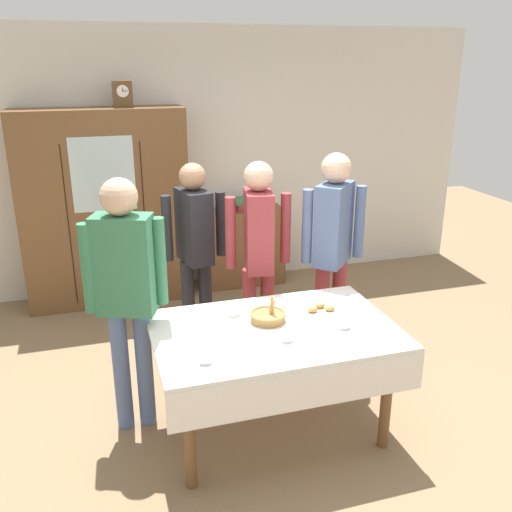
# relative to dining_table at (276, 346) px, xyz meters

# --- Properties ---
(ground_plane) EXTENTS (12.00, 12.00, 0.00)m
(ground_plane) POSITION_rel_dining_table_xyz_m (0.00, 0.23, -0.65)
(ground_plane) COLOR #846B4C
(ground_plane) RESTS_ON ground
(back_wall) EXTENTS (6.40, 0.10, 2.70)m
(back_wall) POSITION_rel_dining_table_xyz_m (0.00, 2.88, 0.70)
(back_wall) COLOR silver
(back_wall) RESTS_ON ground
(dining_table) EXTENTS (1.53, 1.01, 0.76)m
(dining_table) POSITION_rel_dining_table_xyz_m (0.00, 0.00, 0.00)
(dining_table) COLOR brown
(dining_table) RESTS_ON ground
(wall_cabinet) EXTENTS (1.61, 0.46, 1.94)m
(wall_cabinet) POSITION_rel_dining_table_xyz_m (-0.90, 2.59, 0.32)
(wall_cabinet) COLOR brown
(wall_cabinet) RESTS_ON ground
(mantel_clock) EXTENTS (0.18, 0.11, 0.24)m
(mantel_clock) POSITION_rel_dining_table_xyz_m (-0.65, 2.59, 1.41)
(mantel_clock) COLOR brown
(mantel_clock) RESTS_ON wall_cabinet
(bookshelf_low) EXTENTS (0.91, 0.35, 0.84)m
(bookshelf_low) POSITION_rel_dining_table_xyz_m (0.51, 2.64, -0.23)
(bookshelf_low) COLOR brown
(bookshelf_low) RESTS_ON ground
(book_stack) EXTENTS (0.16, 0.21, 0.13)m
(book_stack) POSITION_rel_dining_table_xyz_m (0.51, 2.64, 0.26)
(book_stack) COLOR #99332D
(book_stack) RESTS_ON bookshelf_low
(tea_cup_mid_left) EXTENTS (0.13, 0.13, 0.06)m
(tea_cup_mid_left) POSITION_rel_dining_table_xyz_m (0.01, -0.16, 0.13)
(tea_cup_mid_left) COLOR white
(tea_cup_mid_left) RESTS_ON dining_table
(tea_cup_far_right) EXTENTS (0.13, 0.13, 0.06)m
(tea_cup_far_right) POSITION_rel_dining_table_xyz_m (-0.51, -0.27, 0.13)
(tea_cup_far_right) COLOR white
(tea_cup_far_right) RESTS_ON dining_table
(tea_cup_far_left) EXTENTS (0.13, 0.13, 0.06)m
(tea_cup_far_left) POSITION_rel_dining_table_xyz_m (-0.21, 0.28, 0.13)
(tea_cup_far_left) COLOR white
(tea_cup_far_left) RESTS_ON dining_table
(tea_cup_center) EXTENTS (0.13, 0.13, 0.06)m
(tea_cup_center) POSITION_rel_dining_table_xyz_m (0.41, -0.10, 0.13)
(tea_cup_center) COLOR silver
(tea_cup_center) RESTS_ON dining_table
(bread_basket) EXTENTS (0.24, 0.24, 0.16)m
(bread_basket) POSITION_rel_dining_table_xyz_m (-0.01, 0.15, 0.14)
(bread_basket) COLOR #9E7542
(bread_basket) RESTS_ON dining_table
(pastry_plate) EXTENTS (0.28, 0.28, 0.05)m
(pastry_plate) POSITION_rel_dining_table_xyz_m (0.37, 0.16, 0.12)
(pastry_plate) COLOR white
(pastry_plate) RESTS_ON dining_table
(spoon_near_left) EXTENTS (0.12, 0.02, 0.01)m
(spoon_near_left) POSITION_rel_dining_table_xyz_m (-0.25, 0.05, 0.11)
(spoon_near_left) COLOR silver
(spoon_near_left) RESTS_ON dining_table
(spoon_far_left) EXTENTS (0.12, 0.02, 0.01)m
(spoon_far_left) POSITION_rel_dining_table_xyz_m (-0.43, 0.30, 0.11)
(spoon_far_left) COLOR silver
(spoon_far_left) RESTS_ON dining_table
(spoon_near_right) EXTENTS (0.12, 0.02, 0.01)m
(spoon_near_right) POSITION_rel_dining_table_xyz_m (0.65, 0.10, 0.11)
(spoon_near_right) COLOR silver
(spoon_near_right) RESTS_ON dining_table
(person_behind_table_left) EXTENTS (0.52, 0.40, 1.72)m
(person_behind_table_left) POSITION_rel_dining_table_xyz_m (0.74, 0.81, 0.40)
(person_behind_table_left) COLOR #933338
(person_behind_table_left) RESTS_ON ground
(person_by_cabinet) EXTENTS (0.52, 0.39, 1.61)m
(person_by_cabinet) POSITION_rel_dining_table_xyz_m (-0.25, 1.33, 0.32)
(person_by_cabinet) COLOR #232328
(person_by_cabinet) RESTS_ON ground
(person_near_right_end) EXTENTS (0.52, 0.32, 1.71)m
(person_near_right_end) POSITION_rel_dining_table_xyz_m (-0.87, 0.37, 0.39)
(person_near_right_end) COLOR slate
(person_near_right_end) RESTS_ON ground
(person_beside_shelf) EXTENTS (0.52, 0.39, 1.66)m
(person_beside_shelf) POSITION_rel_dining_table_xyz_m (0.17, 0.93, 0.36)
(person_beside_shelf) COLOR #933338
(person_beside_shelf) RESTS_ON ground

